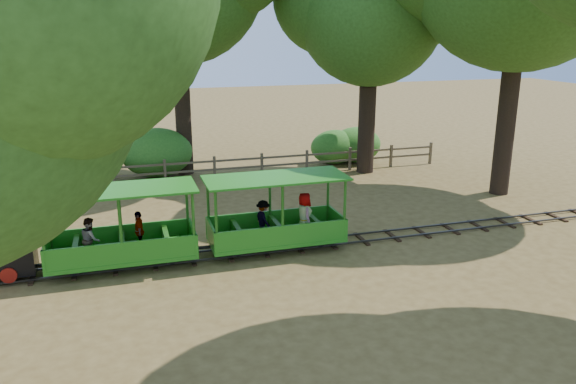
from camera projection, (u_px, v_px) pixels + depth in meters
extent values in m
plane|color=olive|center=(297.00, 247.00, 16.07)|extent=(90.00, 90.00, 0.00)
cube|color=#3F3D3A|center=(301.00, 249.00, 15.77)|extent=(22.00, 0.05, 0.05)
cube|color=#3F3D3A|center=(294.00, 241.00, 16.32)|extent=(22.00, 0.05, 0.05)
cube|color=#382314|center=(297.00, 246.00, 16.06)|extent=(0.12, 1.00, 0.05)
cube|color=#382314|center=(116.00, 267.00, 14.67)|extent=(0.12, 1.00, 0.05)
cube|color=#382314|center=(450.00, 229.00, 17.45)|extent=(0.12, 1.00, 0.05)
cube|color=black|center=(14.00, 254.00, 13.82)|extent=(0.98, 0.76, 0.60)
cube|color=black|center=(12.00, 242.00, 13.73)|extent=(1.03, 0.83, 0.04)
cylinder|color=maroon|center=(9.00, 275.00, 13.54)|extent=(0.39, 0.07, 0.39)
cylinder|color=maroon|center=(14.00, 263.00, 14.26)|extent=(0.39, 0.07, 0.39)
imported|color=silver|center=(12.00, 211.00, 13.42)|extent=(0.54, 0.66, 1.57)
cube|color=#25811C|center=(123.00, 255.00, 14.64)|extent=(3.74, 1.43, 0.11)
cube|color=#216116|center=(124.00, 260.00, 14.67)|extent=(3.37, 0.55, 0.15)
cube|color=#25811C|center=(123.00, 253.00, 13.93)|extent=(3.74, 0.07, 0.55)
cube|color=#25811C|center=(122.00, 234.00, 15.16)|extent=(3.74, 0.07, 0.55)
cube|color=#25811C|center=(118.00, 190.00, 14.14)|extent=(3.91, 1.60, 0.06)
cylinder|color=#216116|center=(43.00, 239.00, 13.30)|extent=(0.08, 0.08, 1.76)
cylinder|color=#216116|center=(48.00, 222.00, 14.49)|extent=(0.08, 0.08, 1.76)
cylinder|color=#216116|center=(194.00, 225.00, 14.29)|extent=(0.08, 0.08, 1.76)
cylinder|color=#216116|center=(187.00, 209.00, 15.48)|extent=(0.08, 0.08, 1.76)
cube|color=#216116|center=(77.00, 250.00, 14.25)|extent=(0.13, 1.21, 0.44)
cube|color=#216116|center=(122.00, 245.00, 14.56)|extent=(0.13, 1.21, 0.44)
cube|color=#216116|center=(166.00, 241.00, 14.87)|extent=(0.13, 1.21, 0.44)
cylinder|color=black|center=(74.00, 269.00, 13.98)|extent=(0.31, 0.07, 0.31)
cylinder|color=black|center=(76.00, 258.00, 14.67)|extent=(0.31, 0.07, 0.31)
cylinder|color=black|center=(171.00, 258.00, 14.65)|extent=(0.31, 0.07, 0.31)
cylinder|color=black|center=(169.00, 248.00, 15.34)|extent=(0.31, 0.07, 0.31)
imported|color=gray|center=(90.00, 239.00, 14.04)|extent=(0.50, 0.60, 1.12)
imported|color=gray|center=(139.00, 231.00, 14.69)|extent=(0.27, 0.63, 1.07)
cube|color=#25811C|center=(276.00, 238.00, 15.79)|extent=(3.74, 1.43, 0.11)
cube|color=#216116|center=(276.00, 243.00, 15.83)|extent=(3.37, 0.55, 0.15)
cube|color=#25811C|center=(283.00, 235.00, 15.09)|extent=(3.74, 0.07, 0.55)
cube|color=#25811C|center=(270.00, 220.00, 16.32)|extent=(3.74, 0.07, 0.55)
cube|color=#25811C|center=(276.00, 178.00, 15.30)|extent=(3.91, 1.60, 0.06)
cylinder|color=#216116|center=(216.00, 222.00, 14.45)|extent=(0.08, 0.08, 1.76)
cylinder|color=#216116|center=(208.00, 207.00, 15.65)|extent=(0.08, 0.08, 1.76)
cylinder|color=#216116|center=(345.00, 210.00, 15.45)|extent=(0.08, 0.08, 1.76)
cylinder|color=#216116|center=(328.00, 197.00, 16.64)|extent=(0.08, 0.08, 1.76)
cube|color=#216116|center=(237.00, 233.00, 15.40)|extent=(0.13, 1.21, 0.44)
cube|color=#216116|center=(276.00, 229.00, 15.72)|extent=(0.13, 1.21, 0.44)
cube|color=#216116|center=(314.00, 225.00, 16.03)|extent=(0.13, 1.21, 0.44)
cylinder|color=black|center=(237.00, 251.00, 15.14)|extent=(0.31, 0.07, 0.31)
cylinder|color=black|center=(232.00, 241.00, 15.83)|extent=(0.31, 0.07, 0.31)
cylinder|color=black|center=(321.00, 241.00, 15.81)|extent=(0.31, 0.07, 0.31)
cylinder|color=black|center=(312.00, 232.00, 16.50)|extent=(0.31, 0.07, 0.31)
imported|color=gray|center=(263.00, 219.00, 15.59)|extent=(0.53, 0.76, 1.07)
imported|color=gray|center=(304.00, 216.00, 15.52)|extent=(0.43, 0.65, 1.30)
cylinder|color=#2D2116|center=(183.00, 122.00, 23.60)|extent=(0.66, 0.66, 4.46)
cylinder|color=#2D2116|center=(179.00, 35.00, 22.61)|extent=(0.50, 0.50, 2.55)
cylinder|color=#2D2116|center=(366.00, 130.00, 23.97)|extent=(0.72, 0.72, 3.67)
cylinder|color=#2D2116|center=(369.00, 61.00, 23.15)|extent=(0.54, 0.54, 2.10)
sphere|color=#264C17|center=(371.00, 11.00, 22.60)|extent=(6.00, 6.00, 6.00)
cylinder|color=#2D2116|center=(505.00, 133.00, 20.68)|extent=(0.68, 0.68, 4.60)
cylinder|color=#2D2116|center=(516.00, 32.00, 19.66)|extent=(0.51, 0.51, 2.63)
cube|color=brown|center=(0.00, 183.00, 20.76)|extent=(0.10, 0.10, 1.00)
cube|color=brown|center=(58.00, 179.00, 21.32)|extent=(0.10, 0.10, 1.00)
cube|color=brown|center=(113.00, 175.00, 21.88)|extent=(0.10, 0.10, 1.00)
cube|color=brown|center=(165.00, 172.00, 22.43)|extent=(0.10, 0.10, 1.00)
cube|color=brown|center=(215.00, 168.00, 22.99)|extent=(0.10, 0.10, 1.00)
cube|color=brown|center=(262.00, 165.00, 23.55)|extent=(0.10, 0.10, 1.00)
cube|color=brown|center=(307.00, 162.00, 24.11)|extent=(0.10, 0.10, 1.00)
cube|color=brown|center=(350.00, 159.00, 24.66)|extent=(0.10, 0.10, 1.00)
cube|color=brown|center=(391.00, 156.00, 25.22)|extent=(0.10, 0.10, 1.00)
cube|color=brown|center=(430.00, 153.00, 25.78)|extent=(0.10, 0.10, 1.00)
cube|color=brown|center=(238.00, 160.00, 23.18)|extent=(18.00, 0.06, 0.08)
cube|color=brown|center=(239.00, 168.00, 23.28)|extent=(18.00, 0.06, 0.08)
ellipsoid|color=#2D6B1E|center=(93.00, 162.00, 22.78)|extent=(2.25, 1.73, 1.56)
ellipsoid|color=#2D6B1E|center=(157.00, 153.00, 23.42)|extent=(2.97, 2.28, 2.05)
ellipsoid|color=#2D6B1E|center=(356.00, 145.00, 26.00)|extent=(2.37, 1.83, 1.64)
ellipsoid|color=#2D6B1E|center=(335.00, 147.00, 25.72)|extent=(2.26, 1.74, 1.56)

